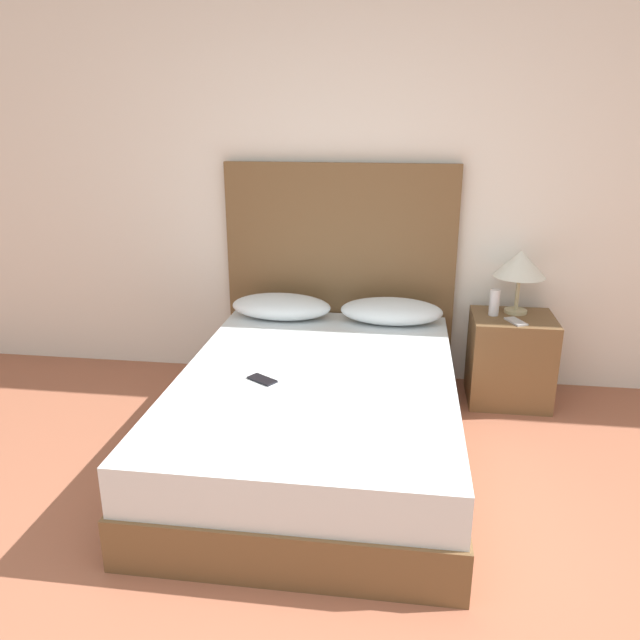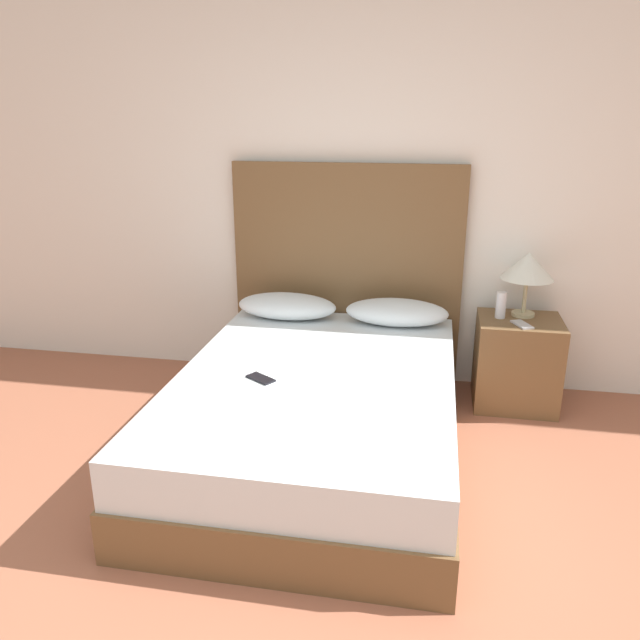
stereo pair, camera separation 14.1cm
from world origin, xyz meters
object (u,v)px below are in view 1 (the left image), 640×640
object	(u,v)px
table_lamp	(520,265)
phone_on_nightstand	(516,322)
nightstand	(510,359)
bed	(317,414)
phone_on_bed	(262,380)

from	to	relation	value
table_lamp	phone_on_nightstand	size ratio (longest dim) A/B	2.36
nightstand	table_lamp	world-z (taller)	table_lamp
nightstand	table_lamp	distance (m)	0.58
bed	phone_on_bed	distance (m)	0.37
bed	nightstand	distance (m)	1.35
phone_on_nightstand	phone_on_bed	bearing A→B (deg)	-148.20
bed	table_lamp	distance (m)	1.55
bed	phone_on_bed	world-z (taller)	phone_on_bed
bed	table_lamp	bearing A→B (deg)	38.76
bed	table_lamp	world-z (taller)	table_lamp
bed	phone_on_nightstand	size ratio (longest dim) A/B	12.24
bed	phone_on_bed	bearing A→B (deg)	-153.03
table_lamp	bed	bearing A→B (deg)	-141.24
phone_on_bed	table_lamp	bearing A→B (deg)	36.77
nightstand	phone_on_nightstand	world-z (taller)	phone_on_nightstand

